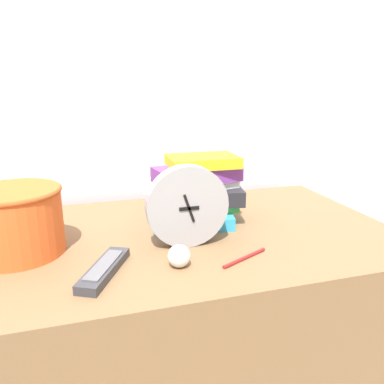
{
  "coord_description": "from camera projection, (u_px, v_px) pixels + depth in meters",
  "views": [
    {
      "loc": [
        -0.17,
        -0.58,
        1.11
      ],
      "look_at": [
        0.09,
        0.34,
        0.84
      ],
      "focal_mm": 35.0,
      "sensor_mm": 36.0,
      "label": 1
    }
  ],
  "objects": [
    {
      "name": "wall_back",
      "position": [
        130.0,
        57.0,
        1.24
      ],
      "size": [
        6.0,
        0.04,
        2.4
      ],
      "color": "silver",
      "rests_on": "ground_plane"
    },
    {
      "name": "desk",
      "position": [
        161.0,
        349.0,
        1.1
      ],
      "size": [
        1.29,
        0.68,
        0.73
      ],
      "color": "brown",
      "rests_on": "ground_plane"
    },
    {
      "name": "desk_clock",
      "position": [
        187.0,
        206.0,
        0.91
      ],
      "size": [
        0.2,
        0.04,
        0.2
      ],
      "color": "#99999E",
      "rests_on": "desk"
    },
    {
      "name": "book_stack",
      "position": [
        196.0,
        192.0,
        1.07
      ],
      "size": [
        0.28,
        0.22,
        0.19
      ],
      "color": "#2D9ED1",
      "rests_on": "desk"
    },
    {
      "name": "basket",
      "position": [
        15.0,
        220.0,
        0.87
      ],
      "size": [
        0.22,
        0.22,
        0.16
      ],
      "color": "#E05623",
      "rests_on": "desk"
    },
    {
      "name": "tv_remote",
      "position": [
        104.0,
        269.0,
        0.79
      ],
      "size": [
        0.13,
        0.19,
        0.02
      ],
      "color": "#333338",
      "rests_on": "desk"
    },
    {
      "name": "crumpled_paper_ball",
      "position": [
        179.0,
        256.0,
        0.82
      ],
      "size": [
        0.05,
        0.05,
        0.05
      ],
      "color": "white",
      "rests_on": "desk"
    },
    {
      "name": "pen",
      "position": [
        245.0,
        258.0,
        0.86
      ],
      "size": [
        0.13,
        0.07,
        0.01
      ],
      "color": "#B21E1E",
      "rests_on": "desk"
    }
  ]
}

